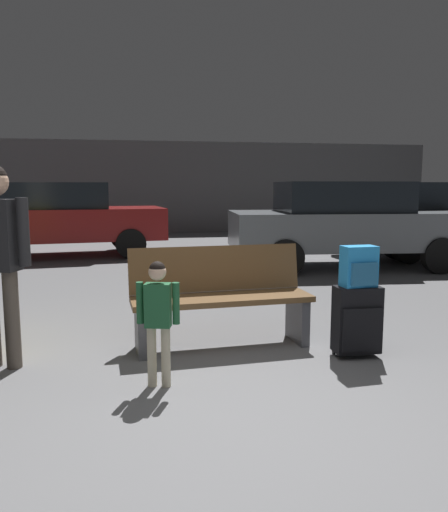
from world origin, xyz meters
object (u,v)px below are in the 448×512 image
object	(u,v)px
backpack_bright	(359,267)
parked_car_side	(440,217)
parked_car_far	(60,217)
parked_car_near	(346,222)
suitcase	(357,320)
child	(158,310)
bench	(220,297)

from	to	relation	value
backpack_bright	parked_car_side	xyz separation A→B (m)	(4.43, 5.59, 0.03)
parked_car_far	parked_car_near	size ratio (longest dim) A/B	1.01
parked_car_near	parked_car_side	distance (m)	2.75
suitcase	child	xyz separation A→B (m)	(-1.67, -0.34, 0.24)
backpack_bright	parked_car_side	distance (m)	7.13
suitcase	parked_car_side	distance (m)	7.15
bench	parked_car_far	size ratio (longest dim) A/B	0.38
suitcase	parked_car_far	distance (m)	7.69
parked_car_far	parked_car_side	bearing A→B (deg)	-9.88
child	parked_car_near	size ratio (longest dim) A/B	0.22
parked_car_side	parked_car_far	bearing A→B (deg)	170.12
parked_car_near	bench	bearing A→B (deg)	-126.58
parked_car_near	backpack_bright	bearing A→B (deg)	-112.63
bench	parked_car_far	world-z (taller)	parked_car_far
parked_car_far	child	bearing A→B (deg)	-77.50
child	parked_car_side	distance (m)	8.51
suitcase	parked_car_far	world-z (taller)	parked_car_far
parked_car_side	suitcase	bearing A→B (deg)	-128.36
parked_car_near	parked_car_far	bearing A→B (deg)	155.01
suitcase	parked_car_side	xyz separation A→B (m)	(4.43, 5.59, 0.48)
backpack_bright	parked_car_side	size ratio (longest dim) A/B	0.08
child	parked_car_side	xyz separation A→B (m)	(6.10, 5.93, 0.24)
bench	backpack_bright	size ratio (longest dim) A/B	4.80
backpack_bright	parked_car_far	xyz separation A→B (m)	(-3.29, 6.94, 0.03)
bench	parked_car_side	world-z (taller)	parked_car_side
child	backpack_bright	bearing A→B (deg)	11.41
bench	parked_car_side	bearing A→B (deg)	42.60
parked_car_far	parked_car_side	distance (m)	7.83
suitcase	parked_car_side	world-z (taller)	parked_car_side
bench	parked_car_near	size ratio (longest dim) A/B	0.39
parked_car_far	parked_car_side	xyz separation A→B (m)	(7.71, -1.34, 0.00)
bench	backpack_bright	world-z (taller)	backpack_bright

